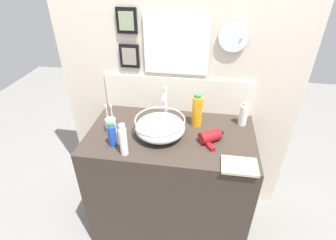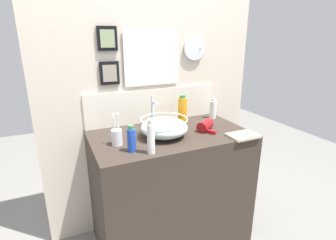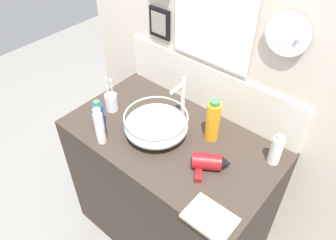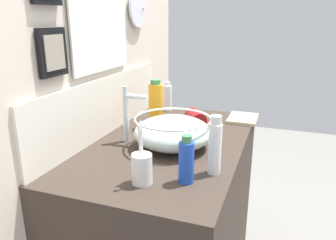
{
  "view_description": "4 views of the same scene",
  "coord_description": "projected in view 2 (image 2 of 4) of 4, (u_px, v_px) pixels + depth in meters",
  "views": [
    {
      "loc": [
        0.19,
        -1.37,
        1.85
      ],
      "look_at": [
        -0.02,
        0.0,
        0.96
      ],
      "focal_mm": 28.0,
      "sensor_mm": 36.0,
      "label": 1
    },
    {
      "loc": [
        -0.72,
        -1.54,
        1.5
      ],
      "look_at": [
        -0.02,
        0.0,
        0.96
      ],
      "focal_mm": 28.0,
      "sensor_mm": 36.0,
      "label": 2
    },
    {
      "loc": [
        0.75,
        -0.9,
        2.0
      ],
      "look_at": [
        -0.02,
        0.0,
        0.96
      ],
      "focal_mm": 35.0,
      "sensor_mm": 36.0,
      "label": 3
    },
    {
      "loc": [
        -1.24,
        -0.44,
        1.37
      ],
      "look_at": [
        -0.02,
        0.0,
        0.96
      ],
      "focal_mm": 35.0,
      "sensor_mm": 36.0,
      "label": 4
    }
  ],
  "objects": [
    {
      "name": "back_panel",
      "position": [
        152.0,
        79.0,
        2.0
      ],
      "size": [
        1.71,
        0.09,
        2.38
      ],
      "color": "beige",
      "rests_on": "ground"
    },
    {
      "name": "lotion_bottle",
      "position": [
        151.0,
        137.0,
        1.47
      ],
      "size": [
        0.04,
        0.04,
        0.2
      ],
      "color": "white",
      "rests_on": "vanity_counter"
    },
    {
      "name": "shampoo_bottle",
      "position": [
        131.0,
        140.0,
        1.51
      ],
      "size": [
        0.05,
        0.05,
        0.16
      ],
      "color": "blue",
      "rests_on": "vanity_counter"
    },
    {
      "name": "spray_bottle",
      "position": [
        182.0,
        111.0,
        1.95
      ],
      "size": [
        0.07,
        0.07,
        0.23
      ],
      "color": "orange",
      "rests_on": "vanity_counter"
    },
    {
      "name": "ground_plane",
      "position": [
        170.0,
        235.0,
        2.07
      ],
      "size": [
        6.0,
        6.0,
        0.0
      ],
      "primitive_type": "plane",
      "color": "gray"
    },
    {
      "name": "hair_drier",
      "position": [
        206.0,
        125.0,
        1.86
      ],
      "size": [
        0.18,
        0.19,
        0.08
      ],
      "color": "maroon",
      "rests_on": "vanity_counter"
    },
    {
      "name": "hand_towel",
      "position": [
        243.0,
        136.0,
        1.75
      ],
      "size": [
        0.2,
        0.14,
        0.02
      ],
      "primitive_type": "cube",
      "color": "tan",
      "rests_on": "vanity_counter"
    },
    {
      "name": "glass_bowl_sink",
      "position": [
        164.0,
        127.0,
        1.73
      ],
      "size": [
        0.31,
        0.31,
        0.13
      ],
      "color": "silver",
      "rests_on": "vanity_counter"
    },
    {
      "name": "soap_dispenser",
      "position": [
        213.0,
        109.0,
        2.12
      ],
      "size": [
        0.05,
        0.05,
        0.17
      ],
      "color": "white",
      "rests_on": "vanity_counter"
    },
    {
      "name": "vanity_counter",
      "position": [
        170.0,
        188.0,
        1.94
      ],
      "size": [
        1.08,
        0.62,
        0.86
      ],
      "primitive_type": "cube",
      "color": "#382D26",
      "rests_on": "ground"
    },
    {
      "name": "toothbrush_cup",
      "position": [
        117.0,
        137.0,
        1.6
      ],
      "size": [
        0.07,
        0.07,
        0.2
      ],
      "color": "white",
      "rests_on": "vanity_counter"
    },
    {
      "name": "faucet",
      "position": [
        153.0,
        110.0,
        1.88
      ],
      "size": [
        0.02,
        0.11,
        0.24
      ],
      "color": "silver",
      "rests_on": "vanity_counter"
    }
  ]
}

